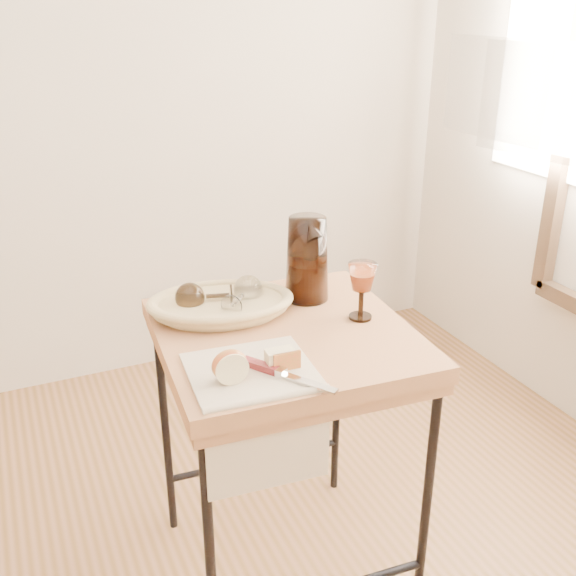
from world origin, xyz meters
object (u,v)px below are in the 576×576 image
wine_goblet (362,291)px  apple_half (229,365)px  tea_towel (251,371)px  goblet_lying_b (241,296)px  bread_basket (221,306)px  side_table (285,458)px  goblet_lying_a (208,296)px  table_knife (284,373)px  pitcher (307,259)px

wine_goblet → apple_half: size_ratio=1.94×
tea_towel → wine_goblet: size_ratio=1.79×
apple_half → goblet_lying_b: bearing=67.9°
tea_towel → bread_basket: (0.03, 0.30, 0.02)m
tea_towel → goblet_lying_b: (0.08, 0.28, 0.05)m
side_table → apple_half: apple_half is taller
tea_towel → wine_goblet: (0.35, 0.14, 0.07)m
goblet_lying_a → wine_goblet: 0.39m
tea_towel → goblet_lying_a: size_ratio=2.17×
goblet_lying_b → apple_half: bearing=-160.7°
goblet_lying_a → goblet_lying_b: bearing=172.1°
bread_basket → goblet_lying_b: size_ratio=2.65×
side_table → tea_towel: 0.45m
wine_goblet → goblet_lying_b: bearing=151.4°
bread_basket → goblet_lying_a: bearing=166.7°
side_table → goblet_lying_b: bearing=117.2°
apple_half → table_knife: apple_half is taller
tea_towel → goblet_lying_b: bearing=78.2°
side_table → table_knife: 0.46m
goblet_lying_a → pitcher: pitcher is taller
wine_goblet → apple_half: 0.44m
goblet_lying_a → apple_half: size_ratio=1.60×
side_table → goblet_lying_a: (-0.14, 0.16, 0.44)m
goblet_lying_a → table_knife: (0.05, -0.37, -0.04)m
tea_towel → bread_basket: bread_basket is taller
apple_half → table_knife: 0.12m
table_knife → goblet_lying_a: bearing=153.7°
tea_towel → bread_basket: bearing=88.2°
bread_basket → goblet_lying_a: (-0.03, 0.01, 0.03)m
goblet_lying_b → table_knife: size_ratio=0.55×
goblet_lying_a → pitcher: (0.28, -0.01, 0.06)m
bread_basket → table_knife: (0.02, -0.36, -0.01)m
side_table → goblet_lying_a: size_ratio=6.23×
tea_towel → goblet_lying_b: goblet_lying_b is taller
apple_half → table_knife: size_ratio=0.34×
pitcher → wine_goblet: bearing=-80.3°
bread_basket → pitcher: size_ratio=1.24×
side_table → tea_towel: size_ratio=2.87×
side_table → tea_towel: tea_towel is taller
goblet_lying_b → side_table: bearing=-108.8°
goblet_lying_a → apple_half: (-0.06, -0.34, -0.01)m
side_table → bread_basket: 0.45m
table_knife → wine_goblet: bearing=89.3°
goblet_lying_a → goblet_lying_b: (0.08, -0.03, 0.00)m
tea_towel → goblet_lying_a: 0.32m
bread_basket → wine_goblet: size_ratio=2.20×
pitcher → apple_half: 0.47m
bread_basket → side_table: bearing=-38.8°
tea_towel → wine_goblet: bearing=25.9°
bread_basket → pitcher: 0.26m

